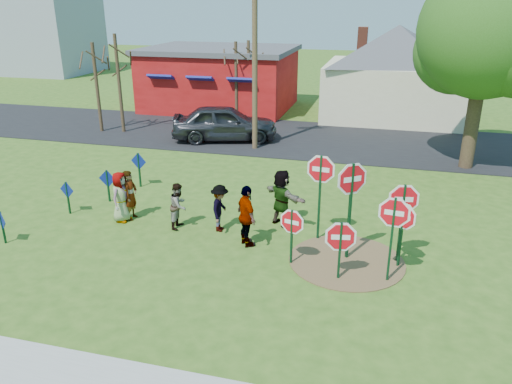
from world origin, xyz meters
TOP-DOWN VIEW (x-y plane):
  - ground at (0.00, 0.00)m, footprint 120.00×120.00m
  - road at (0.00, 11.50)m, footprint 120.00×7.50m
  - dirt_patch at (4.50, -1.00)m, footprint 3.20×3.20m
  - red_building at (-5.50, 17.99)m, footprint 9.40×7.69m
  - cream_house at (5.50, 18.00)m, footprint 9.40×9.40m
  - distant_building at (-28.00, 30.00)m, footprint 10.00×8.00m
  - stop_sign_a at (3.03, -1.51)m, footprint 0.91×0.26m
  - stop_sign_b at (3.52, 0.19)m, footprint 1.13×0.15m
  - stop_sign_c at (5.60, -1.75)m, footprint 1.06×0.14m
  - stop_sign_d at (5.85, -0.62)m, footprint 1.10×0.23m
  - stop_sign_e at (4.36, -1.97)m, footprint 1.08×0.22m
  - stop_sign_f at (5.87, -0.92)m, footprint 0.86×0.57m
  - stop_sign_g at (4.48, -0.80)m, footprint 0.98×0.72m
  - blue_diamond_a at (-5.44, -2.46)m, footprint 0.53×0.30m
  - blue_diamond_b at (-4.87, -0.05)m, footprint 0.58×0.14m
  - blue_diamond_c at (-4.14, 1.27)m, footprint 0.66×0.06m
  - blue_diamond_d at (-3.76, 2.92)m, footprint 0.68×0.13m
  - person_a at (-2.85, -0.11)m, footprint 0.62×0.87m
  - person_b at (-2.63, 0.13)m, footprint 0.41×0.61m
  - person_c at (-0.85, -0.09)m, footprint 0.57×0.72m
  - person_d at (0.48, 0.01)m, footprint 0.63×1.01m
  - person_e at (1.56, -0.77)m, footprint 1.04×1.14m
  - person_f at (2.24, 0.92)m, footprint 1.71×1.45m
  - suv at (-2.67, 10.14)m, footprint 5.64×3.53m
  - utility_pole at (-0.81, 9.09)m, footprint 1.88×0.77m
  - leafy_tree at (8.85, 8.61)m, footprint 5.85×5.34m
  - bare_tree_west at (-9.78, 10.21)m, footprint 1.80×1.80m
  - bare_tree_east at (-2.68, 14.74)m, footprint 1.80×1.80m
  - bare_tree_mid at (-8.55, 10.39)m, footprint 1.80×1.80m
  - bare_tree_extra at (-3.35, 14.49)m, footprint 1.80×1.80m

SIDE VIEW (x-z plane):
  - ground at x=0.00m, z-range 0.00..0.00m
  - dirt_patch at x=4.50m, z-range 0.00..0.03m
  - road at x=0.00m, z-range 0.00..0.04m
  - blue_diamond_a at x=-5.44m, z-range 0.11..1.15m
  - blue_diamond_b at x=-4.87m, z-range 0.14..1.29m
  - blue_diamond_c at x=-4.14m, z-range 0.13..1.33m
  - person_c at x=-0.85m, z-range 0.00..1.48m
  - person_d at x=0.48m, z-range 0.00..1.51m
  - person_b at x=-2.63m, z-range 0.00..1.67m
  - person_a at x=-2.85m, z-range 0.00..1.68m
  - blue_diamond_d at x=-3.76m, z-range 0.16..1.54m
  - person_f at x=2.24m, z-range 0.00..1.85m
  - person_e at x=1.56m, z-range 0.00..1.87m
  - suv at x=-2.67m, z-range 0.04..1.83m
  - stop_sign_e at x=4.36m, z-range 0.24..1.99m
  - stop_sign_a at x=3.03m, z-range 0.28..2.01m
  - stop_sign_f at x=5.87m, z-range 0.38..2.39m
  - stop_sign_d at x=5.85m, z-range 0.49..2.90m
  - stop_sign_c at x=5.60m, z-range 0.47..2.92m
  - red_building at x=-5.50m, z-range 0.02..3.92m
  - stop_sign_b at x=3.52m, z-range 0.61..3.40m
  - stop_sign_g at x=4.48m, z-range 0.59..3.54m
  - cream_house at x=5.50m, z-range -0.33..6.17m
  - bare_tree_extra at x=-3.35m, z-range 0.67..5.22m
  - bare_tree_east at x=-2.68m, z-range 0.68..5.29m
  - bare_tree_west at x=-9.78m, z-range 0.69..5.40m
  - bare_tree_mid at x=-8.55m, z-range 0.76..5.90m
  - distant_building at x=-28.00m, z-range 0.00..8.00m
  - utility_pole at x=-0.81m, z-range 0.21..8.24m
  - leafy_tree at x=8.85m, z-range 1.20..9.51m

